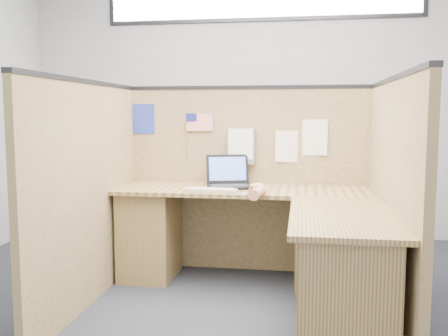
% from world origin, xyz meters
% --- Properties ---
extents(floor, '(5.00, 5.00, 0.00)m').
position_xyz_m(floor, '(0.00, 0.00, 0.00)').
color(floor, '#1E212B').
rests_on(floor, ground).
extents(wall_back, '(5.00, 0.00, 5.00)m').
position_xyz_m(wall_back, '(0.00, 2.25, 1.40)').
color(wall_back, '#A2A4A8').
rests_on(wall_back, floor).
extents(wall_front, '(5.00, 0.00, 5.00)m').
position_xyz_m(wall_front, '(0.00, -2.25, 1.40)').
color(wall_front, '#A2A4A8').
rests_on(wall_front, floor).
extents(clerestory_window, '(3.30, 0.04, 0.38)m').
position_xyz_m(clerestory_window, '(0.00, 2.23, 2.45)').
color(clerestory_window, '#232328').
rests_on(clerestory_window, wall_back).
extents(cubicle_partitions, '(2.06, 1.83, 1.53)m').
position_xyz_m(cubicle_partitions, '(0.00, 0.43, 0.77)').
color(cubicle_partitions, brown).
rests_on(cubicle_partitions, floor).
extents(l_desk, '(1.95, 1.75, 0.73)m').
position_xyz_m(l_desk, '(0.18, 0.29, 0.39)').
color(l_desk, brown).
rests_on(l_desk, floor).
extents(laptop, '(0.40, 0.41, 0.24)m').
position_xyz_m(laptop, '(-0.11, 0.76, 0.79)').
color(laptop, black).
rests_on(laptop, l_desk).
extents(keyboard, '(0.39, 0.14, 0.03)m').
position_xyz_m(keyboard, '(-0.22, 0.48, 0.74)').
color(keyboard, gray).
rests_on(keyboard, l_desk).
extents(mouse, '(0.12, 0.08, 0.05)m').
position_xyz_m(mouse, '(0.13, 0.48, 0.75)').
color(mouse, '#BCBBC0').
rests_on(mouse, l_desk).
extents(hand_forearm, '(0.11, 0.40, 0.08)m').
position_xyz_m(hand_forearm, '(0.14, 0.33, 0.77)').
color(hand_forearm, tan).
rests_on(hand_forearm, l_desk).
extents(blue_poster, '(0.19, 0.01, 0.25)m').
position_xyz_m(blue_poster, '(-0.88, 0.97, 1.26)').
color(blue_poster, '#21309B').
rests_on(blue_poster, cubicle_partitions).
extents(american_flag, '(0.23, 0.01, 0.39)m').
position_xyz_m(american_flag, '(-0.43, 0.96, 1.22)').
color(american_flag, olive).
rests_on(american_flag, cubicle_partitions).
extents(file_holder, '(0.23, 0.05, 0.29)m').
position_xyz_m(file_holder, '(-0.05, 0.94, 1.04)').
color(file_holder, slate).
rests_on(file_holder, cubicle_partitions).
extents(paper_left, '(0.20, 0.02, 0.25)m').
position_xyz_m(paper_left, '(0.33, 0.97, 1.04)').
color(paper_left, white).
rests_on(paper_left, cubicle_partitions).
extents(paper_right, '(0.22, 0.02, 0.29)m').
position_xyz_m(paper_right, '(0.53, 0.97, 1.11)').
color(paper_right, white).
rests_on(paper_right, cubicle_partitions).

